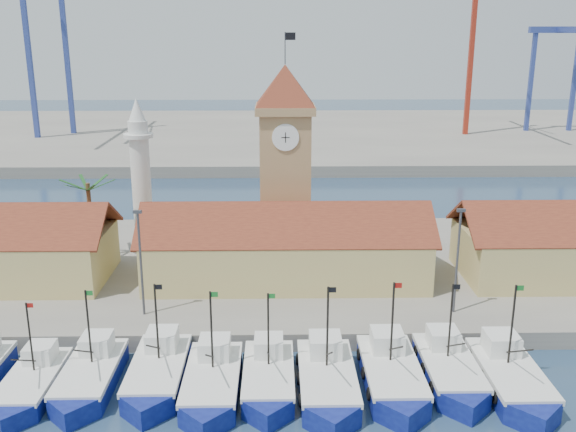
{
  "coord_description": "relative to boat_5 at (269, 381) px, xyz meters",
  "views": [
    {
      "loc": [
        -0.82,
        -37.44,
        24.31
      ],
      "look_at": [
        0.14,
        18.0,
        8.25
      ],
      "focal_mm": 40.0,
      "sensor_mm": 36.0,
      "label": 1
    }
  ],
  "objects": [
    {
      "name": "boat_9",
      "position": [
        16.97,
        -0.46,
        0.07
      ],
      "size": [
        3.88,
        10.63,
        8.05
      ],
      "color": "navy",
      "rests_on": "ground"
    },
    {
      "name": "palm_tree",
      "position": [
        -18.51,
        23.55,
        5.48
      ],
      "size": [
        5.6,
        5.03,
        8.39
      ],
      "color": "brown",
      "rests_on": "quay"
    },
    {
      "name": "boat_6",
      "position": [
        4.1,
        -0.61,
        0.07
      ],
      "size": [
        3.89,
        10.67,
        8.07
      ],
      "color": "navy",
      "rests_on": "ground"
    },
    {
      "name": "ground",
      "position": [
        1.49,
        -2.45,
        -0.76
      ],
      "size": [
        400.0,
        400.0,
        0.0
      ],
      "primitive_type": "plane",
      "color": "#1B2C4A",
      "rests_on": "ground"
    },
    {
      "name": "minaret",
      "position": [
        -13.51,
        25.55,
        8.97
      ],
      "size": [
        3.0,
        3.0,
        16.3
      ],
      "color": "silver",
      "rests_on": "quay"
    },
    {
      "name": "lamp_posts",
      "position": [
        1.99,
        9.55,
        5.72
      ],
      "size": [
        80.7,
        0.25,
        9.03
      ],
      "color": "#3F3F44",
      "rests_on": "quay"
    },
    {
      "name": "quay",
      "position": [
        1.49,
        21.55,
        -0.01
      ],
      "size": [
        140.0,
        32.0,
        1.5
      ],
      "primitive_type": "cube",
      "color": "gray",
      "rests_on": "ground"
    },
    {
      "name": "boat_2",
      "position": [
        -12.62,
        0.44,
        0.01
      ],
      "size": [
        3.62,
        9.91,
        7.5
      ],
      "color": "navy",
      "rests_on": "ground"
    },
    {
      "name": "hall_center",
      "position": [
        1.49,
        17.55,
        3.23
      ],
      "size": [
        27.04,
        10.13,
        7.61
      ],
      "color": "tan",
      "rests_on": "quay"
    },
    {
      "name": "boat_4",
      "position": [
        -3.91,
        -0.57,
        0.04
      ],
      "size": [
        3.75,
        10.27,
        7.77
      ],
      "color": "navy",
      "rests_on": "ground"
    },
    {
      "name": "gantry",
      "position": [
        63.49,
        104.2,
        19.28
      ],
      "size": [
        13.0,
        22.0,
        23.2
      ],
      "color": "#2E3F8E",
      "rests_on": "terminal"
    },
    {
      "name": "boat_5",
      "position": [
        0.0,
        0.0,
        0.0
      ],
      "size": [
        3.55,
        9.73,
        7.36
      ],
      "color": "navy",
      "rests_on": "ground"
    },
    {
      "name": "boat_1",
      "position": [
        -16.42,
        -0.36,
        -0.04
      ],
      "size": [
        3.35,
        9.18,
        6.95
      ],
      "color": "navy",
      "rests_on": "ground"
    },
    {
      "name": "boat_8",
      "position": [
        12.99,
        0.79,
        0.03
      ],
      "size": [
        3.68,
        10.09,
        7.63
      ],
      "color": "navy",
      "rests_on": "ground"
    },
    {
      "name": "crane_red_right",
      "position": [
        42.88,
        100.79,
        26.58
      ],
      "size": [
        1.0,
        35.7,
        45.22
      ],
      "color": "#9E2918",
      "rests_on": "terminal"
    },
    {
      "name": "boat_7",
      "position": [
        8.7,
        0.08,
        0.07
      ],
      "size": [
        3.9,
        10.67,
        8.08
      ],
      "color": "navy",
      "rests_on": "ground"
    },
    {
      "name": "terminal",
      "position": [
        1.49,
        107.55,
        0.24
      ],
      "size": [
        240.0,
        80.0,
        2.0
      ],
      "primitive_type": "cube",
      "color": "gray",
      "rests_on": "ground"
    },
    {
      "name": "crane_blue_near",
      "position": [
        -45.36,
        103.87,
        23.33
      ],
      "size": [
        1.0,
        33.99,
        39.62
      ],
      "color": "#2E3F8E",
      "rests_on": "terminal"
    },
    {
      "name": "clock_tower",
      "position": [
        1.49,
        23.54,
        11.2
      ],
      "size": [
        5.8,
        5.8,
        22.7
      ],
      "color": "#A47D54",
      "rests_on": "quay"
    },
    {
      "name": "boat_3",
      "position": [
        -7.91,
        0.77,
        0.04
      ],
      "size": [
        3.76,
        10.29,
        7.79
      ],
      "color": "navy",
      "rests_on": "ground"
    },
    {
      "name": "crane_blue_far",
      "position": [
        -51.34,
        97.75,
        25.5
      ],
      "size": [
        1.0,
        35.58,
        43.29
      ],
      "color": "#2E3F8E",
      "rests_on": "terminal"
    }
  ]
}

